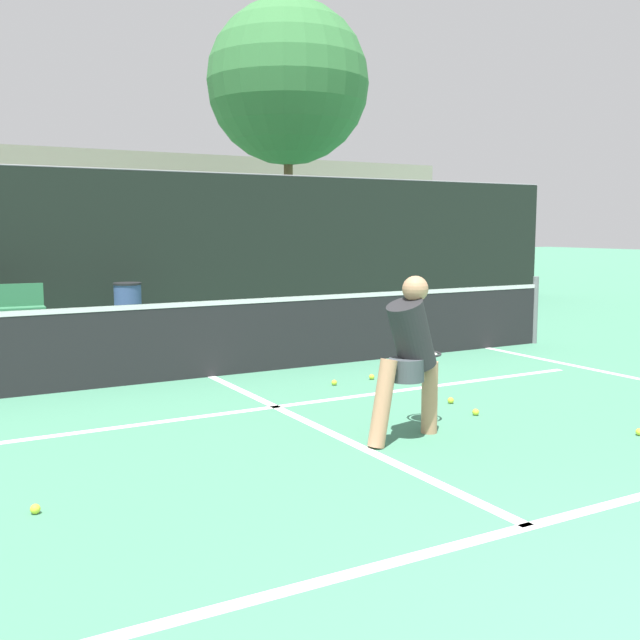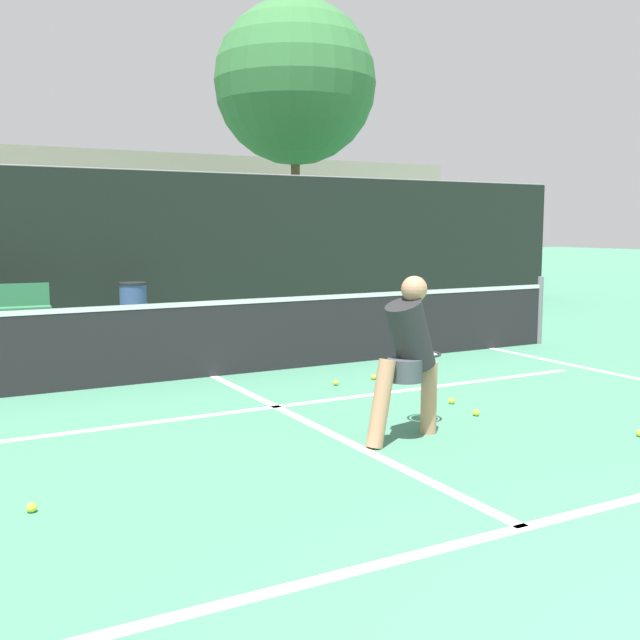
{
  "view_description": "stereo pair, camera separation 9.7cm",
  "coord_description": "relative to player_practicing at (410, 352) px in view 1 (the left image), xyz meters",
  "views": [
    {
      "loc": [
        -3.32,
        -0.76,
        1.85
      ],
      "look_at": [
        0.24,
        5.53,
        0.95
      ],
      "focal_mm": 42.0,
      "sensor_mm": 36.0,
      "label": 1
    },
    {
      "loc": [
        -3.24,
        -0.81,
        1.85
      ],
      "look_at": [
        0.24,
        5.53,
        0.95
      ],
      "focal_mm": 42.0,
      "sensor_mm": 36.0,
      "label": 2
    }
  ],
  "objects": [
    {
      "name": "tree_mid",
      "position": [
        6.82,
        15.64,
        5.41
      ],
      "size": [
        4.92,
        4.92,
        8.65
      ],
      "color": "brown",
      "rests_on": "ground"
    },
    {
      "name": "court_baseline_near",
      "position": [
        -0.52,
        -1.96,
        -0.77
      ],
      "size": [
        11.0,
        0.1,
        0.01
      ],
      "primitive_type": "cube",
      "color": "white",
      "rests_on": "ground"
    },
    {
      "name": "fence_back",
      "position": [
        -0.52,
        9.89,
        0.72
      ],
      "size": [
        24.0,
        0.06,
        3.01
      ],
      "color": "black",
      "rests_on": "ground"
    },
    {
      "name": "tennis_ball_scattered_2",
      "position": [
        1.84,
        -0.95,
        -0.74
      ],
      "size": [
        0.07,
        0.07,
        0.07
      ],
      "primitive_type": "sphere",
      "color": "#D1E033",
      "rests_on": "ground"
    },
    {
      "name": "net",
      "position": [
        -0.52,
        3.42,
        -0.26
      ],
      "size": [
        11.09,
        0.09,
        1.07
      ],
      "color": "slate",
      "rests_on": "ground"
    },
    {
      "name": "tennis_ball_scattered_1",
      "position": [
        1.16,
        0.84,
        -0.74
      ],
      "size": [
        0.07,
        0.07,
        0.07
      ],
      "primitive_type": "sphere",
      "color": "#D1E033",
      "rests_on": "ground"
    },
    {
      "name": "tennis_ball_scattered_4",
      "position": [
        -3.16,
        -0.23,
        -0.74
      ],
      "size": [
        0.07,
        0.07,
        0.07
      ],
      "primitive_type": "sphere",
      "color": "#D1E033",
      "rests_on": "ground"
    },
    {
      "name": "court_sideline_right",
      "position": [
        3.99,
        0.73,
        -0.77
      ],
      "size": [
        0.1,
        6.39,
        0.01
      ],
      "primitive_type": "cube",
      "color": "white",
      "rests_on": "ground"
    },
    {
      "name": "tennis_ball_scattered_9",
      "position": [
        0.55,
        2.23,
        -0.74
      ],
      "size": [
        0.07,
        0.07,
        0.07
      ],
      "primitive_type": "sphere",
      "color": "#D1E033",
      "rests_on": "ground"
    },
    {
      "name": "court_service_line",
      "position": [
        -0.52,
        1.61,
        -0.77
      ],
      "size": [
        8.25,
        0.1,
        0.01
      ],
      "primitive_type": "cube",
      "color": "white",
      "rests_on": "ground"
    },
    {
      "name": "building_far",
      "position": [
        -0.52,
        23.37,
        1.53
      ],
      "size": [
        36.0,
        2.4,
        4.6
      ],
      "primitive_type": "cube",
      "color": "gray",
      "rests_on": "ground"
    },
    {
      "name": "tennis_ball_scattered_3",
      "position": [
        1.12,
        2.29,
        -0.74
      ],
      "size": [
        0.07,
        0.07,
        0.07
      ],
      "primitive_type": "sphere",
      "color": "#D1E033",
      "rests_on": "ground"
    },
    {
      "name": "tennis_ball_scattered_5",
      "position": [
        1.05,
        0.32,
        -0.74
      ],
      "size": [
        0.07,
        0.07,
        0.07
      ],
      "primitive_type": "sphere",
      "color": "#D1E033",
      "rests_on": "ground"
    },
    {
      "name": "trash_bin",
      "position": [
        -0.07,
        8.88,
        -0.37
      ],
      "size": [
        0.53,
        0.53,
        0.8
      ],
      "color": "#384C7F",
      "rests_on": "ground"
    },
    {
      "name": "parked_car",
      "position": [
        3.57,
        14.25,
        -0.14
      ],
      "size": [
        1.77,
        4.67,
        1.49
      ],
      "color": "maroon",
      "rests_on": "ground"
    },
    {
      "name": "court_center_mark",
      "position": [
        -0.52,
        0.73,
        -0.77
      ],
      "size": [
        0.1,
        5.39,
        0.01
      ],
      "primitive_type": "cube",
      "color": "white",
      "rests_on": "ground"
    },
    {
      "name": "player_practicing",
      "position": [
        0.0,
        0.0,
        0.0
      ],
      "size": [
        1.1,
        0.72,
        1.44
      ],
      "rotation": [
        0.0,
        0.0,
        0.22
      ],
      "color": "tan",
      "rests_on": "ground"
    }
  ]
}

